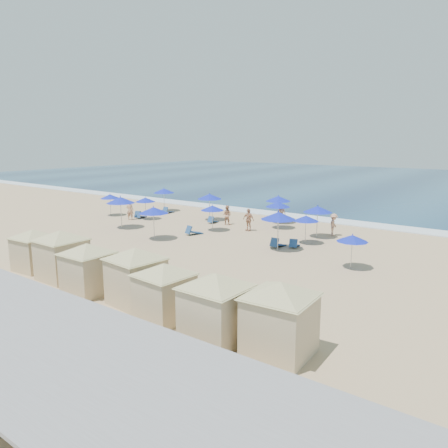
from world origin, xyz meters
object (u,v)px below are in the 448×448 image
(umbrella_8, at_px, (278,216))
(cabana_6, at_px, (280,309))
(beachgoer_2, at_px, (248,220))
(umbrella_7, at_px, (278,204))
(umbrella_11, at_px, (352,238))
(beachgoer_0, at_px, (130,210))
(trash_bin, at_px, (148,267))
(umbrella_1, at_px, (145,200))
(cabana_4, at_px, (164,284))
(beachgoer_4, at_px, (281,213))
(beachgoer_1, at_px, (227,215))
(umbrella_4, at_px, (210,196))
(umbrella_0, at_px, (110,196))
(beachgoer_3, at_px, (334,225))
(cabana_0, at_px, (34,244))
(umbrella_3, at_px, (121,200))
(cabana_3, at_px, (136,268))
(umbrella_6, at_px, (153,210))
(umbrella_5, at_px, (212,208))
(umbrella_2, at_px, (164,191))
(cabana_2, at_px, (88,262))
(umbrella_10, at_px, (306,218))
(cabana_1, at_px, (61,248))
(umbrella_9, at_px, (318,209))
(cabana_5, at_px, (216,299))
(umbrella_12, at_px, (278,199))

(umbrella_8, bearing_deg, cabana_6, -59.56)
(beachgoer_2, bearing_deg, umbrella_7, 63.22)
(umbrella_11, height_order, beachgoer_0, umbrella_11)
(trash_bin, xyz_separation_m, umbrella_1, (-12.71, 11.66, 1.40))
(cabana_4, height_order, beachgoer_4, cabana_4)
(umbrella_7, bearing_deg, beachgoer_1, -164.68)
(cabana_6, relative_size, umbrella_4, 1.82)
(umbrella_1, relative_size, umbrella_7, 0.91)
(umbrella_0, relative_size, beachgoer_4, 1.34)
(trash_bin, bearing_deg, umbrella_7, 104.69)
(umbrella_1, xyz_separation_m, beachgoer_0, (-0.99, -1.03, -0.95))
(beachgoer_3, bearing_deg, beachgoer_1, 87.47)
(cabana_0, relative_size, umbrella_3, 1.51)
(cabana_3, bearing_deg, cabana_4, -13.43)
(umbrella_3, distance_m, beachgoer_1, 9.15)
(umbrella_0, height_order, umbrella_6, umbrella_6)
(umbrella_6, bearing_deg, beachgoer_1, 83.48)
(umbrella_5, height_order, beachgoer_2, umbrella_5)
(umbrella_7, relative_size, beachgoer_1, 1.39)
(umbrella_2, relative_size, beachgoer_3, 1.41)
(umbrella_4, height_order, umbrella_11, umbrella_4)
(cabana_2, xyz_separation_m, beachgoer_2, (-2.02, 16.85, -0.65))
(cabana_4, relative_size, umbrella_5, 1.96)
(cabana_3, height_order, beachgoer_3, cabana_3)
(umbrella_10, bearing_deg, beachgoer_4, 131.28)
(umbrella_5, bearing_deg, umbrella_10, 3.70)
(umbrella_3, relative_size, umbrella_10, 1.29)
(beachgoer_2, bearing_deg, umbrella_8, -33.14)
(cabana_1, distance_m, umbrella_10, 16.53)
(umbrella_9, bearing_deg, umbrella_10, -84.45)
(umbrella_1, height_order, beachgoer_3, umbrella_1)
(beachgoer_3, bearing_deg, cabana_1, 148.23)
(beachgoer_2, bearing_deg, umbrella_1, -167.04)
(cabana_6, xyz_separation_m, beachgoer_3, (-6.21, 19.04, -0.80))
(umbrella_4, bearing_deg, beachgoer_3, 3.09)
(umbrella_11, xyz_separation_m, beachgoer_4, (-10.53, 10.34, -0.98))
(umbrella_1, distance_m, umbrella_3, 4.26)
(cabana_5, relative_size, cabana_6, 0.99)
(umbrella_7, height_order, umbrella_9, umbrella_9)
(trash_bin, height_order, umbrella_12, umbrella_12)
(cabana_5, distance_m, umbrella_7, 21.33)
(cabana_1, height_order, cabana_5, cabana_1)
(cabana_4, height_order, beachgoer_1, cabana_4)
(umbrella_3, bearing_deg, beachgoer_3, 27.00)
(cabana_5, xyz_separation_m, beachgoer_1, (-13.14, 18.25, -0.81))
(umbrella_12, bearing_deg, cabana_5, -65.24)
(cabana_1, relative_size, umbrella_9, 1.86)
(cabana_3, bearing_deg, cabana_6, -2.24)
(umbrella_0, xyz_separation_m, umbrella_8, (19.87, -1.84, 0.46))
(umbrella_0, bearing_deg, beachgoer_3, 12.12)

